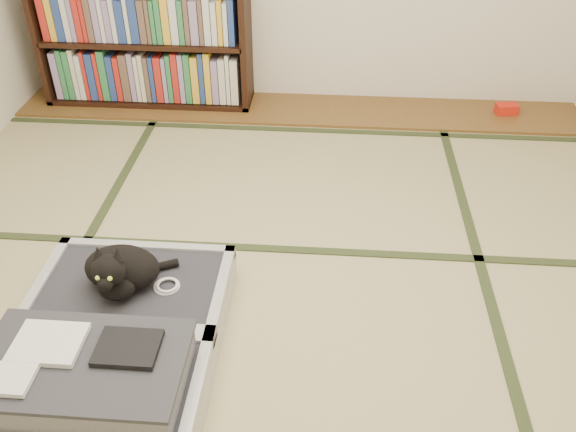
{
  "coord_description": "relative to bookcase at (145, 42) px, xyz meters",
  "views": [
    {
      "loc": [
        0.23,
        -2.0,
        1.95
      ],
      "look_at": [
        0.05,
        0.35,
        0.25
      ],
      "focal_mm": 38.0,
      "sensor_mm": 36.0,
      "label": 1
    }
  ],
  "objects": [
    {
      "name": "floor",
      "position": [
        1.09,
        -2.07,
        -0.45
      ],
      "size": [
        4.5,
        4.5,
        0.0
      ],
      "primitive_type": "plane",
      "color": "tan",
      "rests_on": "ground"
    },
    {
      "name": "wood_strip",
      "position": [
        1.09,
        -0.07,
        -0.44
      ],
      "size": [
        4.0,
        0.5,
        0.02
      ],
      "primitive_type": "cube",
      "color": "brown",
      "rests_on": "ground"
    },
    {
      "name": "red_item",
      "position": [
        2.56,
        -0.04,
        -0.4
      ],
      "size": [
        0.16,
        0.11,
        0.07
      ],
      "primitive_type": "cube",
      "rotation": [
        0.0,
        0.0,
        0.13
      ],
      "color": "red",
      "rests_on": "wood_strip"
    },
    {
      "name": "tatami_borders",
      "position": [
        1.09,
        -1.57,
        -0.45
      ],
      "size": [
        4.0,
        4.5,
        0.01
      ],
      "color": "#2D381E",
      "rests_on": "ground"
    },
    {
      "name": "bookcase",
      "position": [
        0.0,
        0.0,
        0.0
      ],
      "size": [
        1.47,
        0.34,
        0.94
      ],
      "color": "black",
      "rests_on": "wood_strip"
    },
    {
      "name": "suitcase",
      "position": [
        0.49,
        -2.48,
        -0.34
      ],
      "size": [
        0.83,
        1.11,
        0.33
      ],
      "color": "silver",
      "rests_on": "floor"
    },
    {
      "name": "cat",
      "position": [
        0.47,
        -2.19,
        -0.18
      ],
      "size": [
        0.37,
        0.37,
        0.3
      ],
      "color": "black",
      "rests_on": "suitcase"
    },
    {
      "name": "cable_coil",
      "position": [
        0.65,
        -2.16,
        -0.28
      ],
      "size": [
        0.12,
        0.12,
        0.03
      ],
      "color": "white",
      "rests_on": "suitcase"
    },
    {
      "name": "hanger",
      "position": [
        -0.01,
        -2.35,
        -0.44
      ],
      "size": [
        0.43,
        0.22,
        0.01
      ],
      "color": "black",
      "rests_on": "floor"
    }
  ]
}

